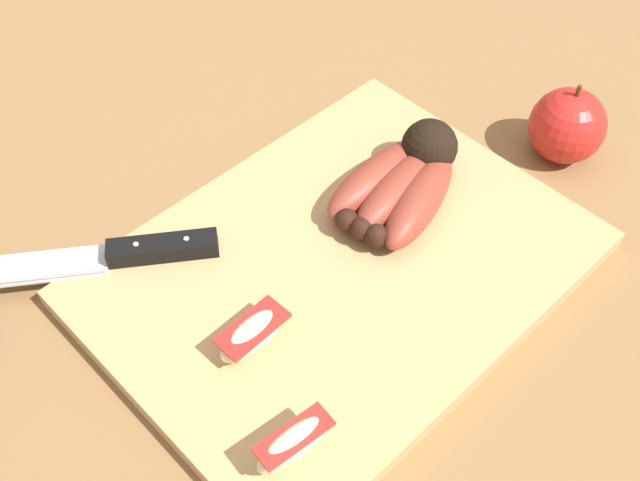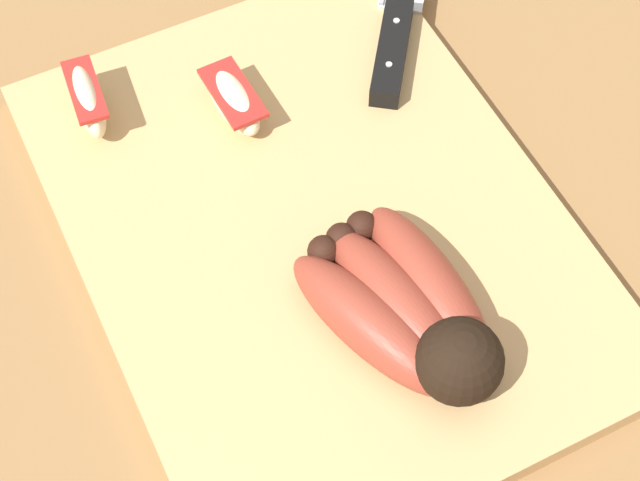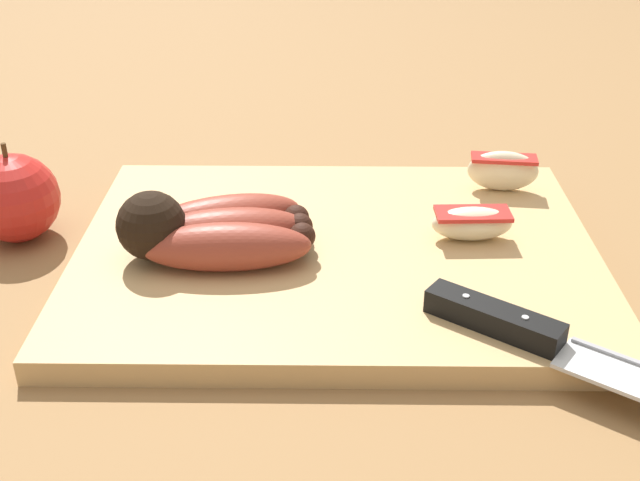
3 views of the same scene
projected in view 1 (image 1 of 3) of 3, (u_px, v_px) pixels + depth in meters
The scene contains 7 objects.
ground_plane at pixel (335, 263), 0.73m from camera, with size 6.00×6.00×0.00m, color olive.
cutting_board at pixel (340, 269), 0.71m from camera, with size 0.43×0.32×0.02m, color tan.
banana_bunch at pixel (403, 181), 0.74m from camera, with size 0.16×0.11×0.06m.
chefs_knife at pixel (109, 256), 0.70m from camera, with size 0.24×0.19×0.02m.
apple_wedge_near at pixel (294, 444), 0.57m from camera, with size 0.07×0.03×0.04m.
apple_wedge_middle at pixel (253, 334), 0.64m from camera, with size 0.07×0.03×0.03m.
whole_apple at pixel (567, 126), 0.80m from camera, with size 0.08×0.08×0.09m.
Camera 1 is at (-0.33, -0.32, 0.57)m, focal length 43.66 mm.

